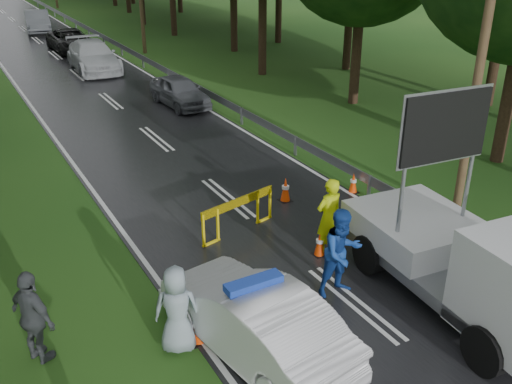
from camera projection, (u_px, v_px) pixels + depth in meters
ground at (354, 303)px, 12.18m from camera, size 160.00×160.00×0.00m
road at (55, 55)px, 35.88m from camera, size 7.00×140.00×0.02m
guardrail at (114, 42)px, 37.04m from camera, size 0.12×60.06×0.70m
utility_pole_near at (486, 28)px, 13.95m from camera, size 1.40×0.24×10.00m
police_sedan at (254, 320)px, 10.51m from camera, size 2.25×4.60×1.60m
work_truck at (475, 262)px, 11.50m from camera, size 2.88×5.63×4.34m
barrier at (238, 207)px, 14.72m from camera, size 2.35×0.61×0.99m
officer at (329, 217)px, 13.67m from camera, size 0.76×0.52×1.99m
civilian at (342, 253)px, 12.15m from camera, size 0.99×0.78×2.01m
bystander_mid at (33, 318)px, 10.23m from camera, size 0.92×1.19×1.88m
bystander_right at (177, 310)px, 10.53m from camera, size 1.03×0.89×1.77m
queue_car_first at (180, 91)px, 25.49m from camera, size 1.77×3.99×1.33m
queue_car_second at (93, 56)px, 31.79m from camera, size 2.51×5.64×1.61m
queue_car_third at (71, 41)px, 36.80m from camera, size 2.45×5.07×1.39m
queue_car_fourth at (38, 21)px, 43.66m from camera, size 2.32×5.06×1.61m
cone_near_left at (292, 372)px, 9.77m from camera, size 0.37×0.37×0.78m
cone_center at (320, 244)px, 13.85m from camera, size 0.31×0.31×0.67m
cone_far at (285, 190)px, 16.61m from camera, size 0.35×0.35×0.74m
cone_left_mid at (198, 327)px, 10.92m from camera, size 0.33×0.33×0.71m
cone_right at (353, 183)px, 17.17m from camera, size 0.30×0.30×0.65m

